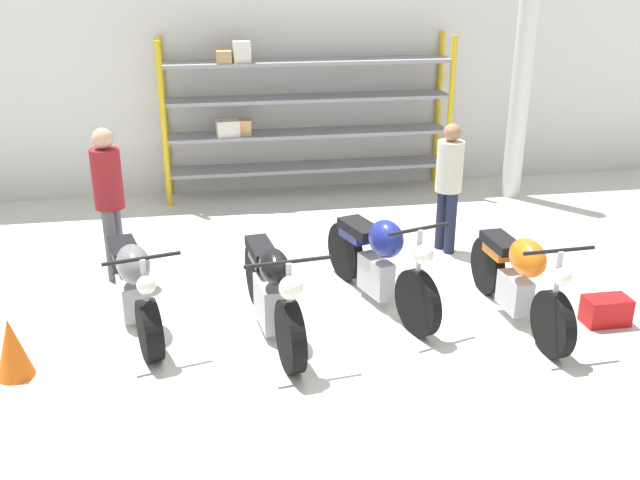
{
  "coord_description": "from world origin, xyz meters",
  "views": [
    {
      "loc": [
        -1.15,
        -6.26,
        3.36
      ],
      "look_at": [
        0.0,
        0.4,
        0.7
      ],
      "focal_mm": 40.0,
      "sensor_mm": 36.0,
      "label": 1
    }
  ],
  "objects_px": {
    "person_browsing": "(109,192)",
    "toolbox": "(606,310)",
    "shelving_rack": "(301,114)",
    "person_near_rack": "(449,178)",
    "motorcycle_orange": "(519,277)",
    "motorcycle_blue": "(379,260)",
    "motorcycle_grey": "(134,283)",
    "traffic_cone": "(12,348)",
    "motorcycle_black": "(272,291)"
  },
  "relations": [
    {
      "from": "person_browsing",
      "to": "traffic_cone",
      "type": "relative_size",
      "value": 3.12
    },
    {
      "from": "toolbox",
      "to": "traffic_cone",
      "type": "relative_size",
      "value": 0.8
    },
    {
      "from": "motorcycle_black",
      "to": "person_near_rack",
      "type": "height_order",
      "value": "person_near_rack"
    },
    {
      "from": "toolbox",
      "to": "motorcycle_orange",
      "type": "bearing_deg",
      "value": 165.79
    },
    {
      "from": "motorcycle_grey",
      "to": "person_browsing",
      "type": "distance_m",
      "value": 1.32
    },
    {
      "from": "person_near_rack",
      "to": "traffic_cone",
      "type": "xyz_separation_m",
      "value": [
        -4.6,
        -2.13,
        -0.65
      ]
    },
    {
      "from": "person_browsing",
      "to": "toolbox",
      "type": "relative_size",
      "value": 3.91
    },
    {
      "from": "motorcycle_orange",
      "to": "person_browsing",
      "type": "relative_size",
      "value": 1.15
    },
    {
      "from": "motorcycle_black",
      "to": "person_browsing",
      "type": "bearing_deg",
      "value": -141.73
    },
    {
      "from": "motorcycle_grey",
      "to": "person_near_rack",
      "type": "xyz_separation_m",
      "value": [
        3.63,
        1.29,
        0.5
      ]
    },
    {
      "from": "motorcycle_black",
      "to": "person_near_rack",
      "type": "bearing_deg",
      "value": 119.78
    },
    {
      "from": "motorcycle_grey",
      "to": "motorcycle_orange",
      "type": "bearing_deg",
      "value": 67.23
    },
    {
      "from": "shelving_rack",
      "to": "person_near_rack",
      "type": "xyz_separation_m",
      "value": [
        1.4,
        -2.6,
        -0.31
      ]
    },
    {
      "from": "motorcycle_grey",
      "to": "traffic_cone",
      "type": "xyz_separation_m",
      "value": [
        -0.97,
        -0.83,
        -0.15
      ]
    },
    {
      "from": "motorcycle_black",
      "to": "person_browsing",
      "type": "xyz_separation_m",
      "value": [
        -1.6,
        1.59,
        0.57
      ]
    },
    {
      "from": "motorcycle_blue",
      "to": "motorcycle_orange",
      "type": "relative_size",
      "value": 1.03
    },
    {
      "from": "shelving_rack",
      "to": "traffic_cone",
      "type": "height_order",
      "value": "shelving_rack"
    },
    {
      "from": "motorcycle_grey",
      "to": "motorcycle_black",
      "type": "xyz_separation_m",
      "value": [
        1.31,
        -0.44,
        0.02
      ]
    },
    {
      "from": "motorcycle_grey",
      "to": "person_browsing",
      "type": "relative_size",
      "value": 1.18
    },
    {
      "from": "motorcycle_grey",
      "to": "motorcycle_blue",
      "type": "height_order",
      "value": "motorcycle_blue"
    },
    {
      "from": "motorcycle_blue",
      "to": "toolbox",
      "type": "bearing_deg",
      "value": 52.24
    },
    {
      "from": "person_browsing",
      "to": "motorcycle_grey",
      "type": "bearing_deg",
      "value": 122.28
    },
    {
      "from": "shelving_rack",
      "to": "motorcycle_orange",
      "type": "distance_m",
      "value": 4.79
    },
    {
      "from": "traffic_cone",
      "to": "person_near_rack",
      "type": "bearing_deg",
      "value": 24.78
    },
    {
      "from": "motorcycle_blue",
      "to": "motorcycle_orange",
      "type": "height_order",
      "value": "motorcycle_blue"
    },
    {
      "from": "person_browsing",
      "to": "person_near_rack",
      "type": "distance_m",
      "value": 3.93
    },
    {
      "from": "motorcycle_grey",
      "to": "toolbox",
      "type": "height_order",
      "value": "motorcycle_grey"
    },
    {
      "from": "person_near_rack",
      "to": "person_browsing",
      "type": "bearing_deg",
      "value": -17.67
    },
    {
      "from": "shelving_rack",
      "to": "motorcycle_orange",
      "type": "bearing_deg",
      "value": -71.68
    },
    {
      "from": "motorcycle_grey",
      "to": "motorcycle_orange",
      "type": "distance_m",
      "value": 3.77
    },
    {
      "from": "motorcycle_grey",
      "to": "person_browsing",
      "type": "height_order",
      "value": "person_browsing"
    },
    {
      "from": "shelving_rack",
      "to": "person_near_rack",
      "type": "distance_m",
      "value": 2.97
    },
    {
      "from": "motorcycle_orange",
      "to": "shelving_rack",
      "type": "bearing_deg",
      "value": -164.65
    },
    {
      "from": "motorcycle_grey",
      "to": "motorcycle_blue",
      "type": "relative_size",
      "value": 0.99
    },
    {
      "from": "person_near_rack",
      "to": "motorcycle_grey",
      "type": "bearing_deg",
      "value": -0.2
    },
    {
      "from": "shelving_rack",
      "to": "motorcycle_orange",
      "type": "xyz_separation_m",
      "value": [
        1.49,
        -4.49,
        -0.76
      ]
    },
    {
      "from": "person_near_rack",
      "to": "motorcycle_black",
      "type": "bearing_deg",
      "value": 16.91
    },
    {
      "from": "motorcycle_orange",
      "to": "traffic_cone",
      "type": "bearing_deg",
      "value": -90.09
    },
    {
      "from": "motorcycle_orange",
      "to": "traffic_cone",
      "type": "height_order",
      "value": "motorcycle_orange"
    },
    {
      "from": "motorcycle_orange",
      "to": "person_near_rack",
      "type": "bearing_deg",
      "value": 179.58
    },
    {
      "from": "shelving_rack",
      "to": "motorcycle_blue",
      "type": "distance_m",
      "value": 3.98
    },
    {
      "from": "person_near_rack",
      "to": "shelving_rack",
      "type": "bearing_deg",
      "value": -81.46
    },
    {
      "from": "motorcycle_black",
      "to": "traffic_cone",
      "type": "distance_m",
      "value": 2.32
    },
    {
      "from": "shelving_rack",
      "to": "motorcycle_black",
      "type": "relative_size",
      "value": 2.12
    },
    {
      "from": "shelving_rack",
      "to": "toolbox",
      "type": "distance_m",
      "value": 5.37
    },
    {
      "from": "motorcycle_grey",
      "to": "motorcycle_black",
      "type": "distance_m",
      "value": 1.38
    },
    {
      "from": "shelving_rack",
      "to": "motorcycle_blue",
      "type": "bearing_deg",
      "value": -86.64
    },
    {
      "from": "motorcycle_orange",
      "to": "motorcycle_blue",
      "type": "bearing_deg",
      "value": -118.1
    },
    {
      "from": "motorcycle_grey",
      "to": "person_browsing",
      "type": "xyz_separation_m",
      "value": [
        -0.29,
        1.15,
        0.59
      ]
    },
    {
      "from": "person_browsing",
      "to": "traffic_cone",
      "type": "distance_m",
      "value": 2.22
    }
  ]
}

